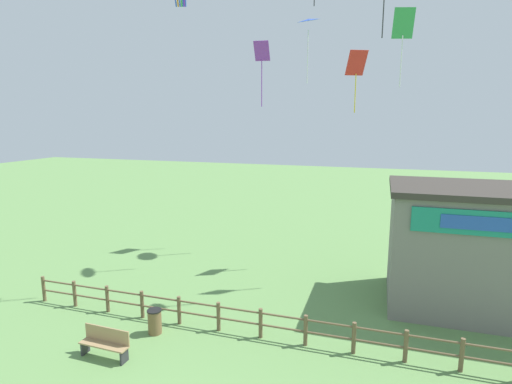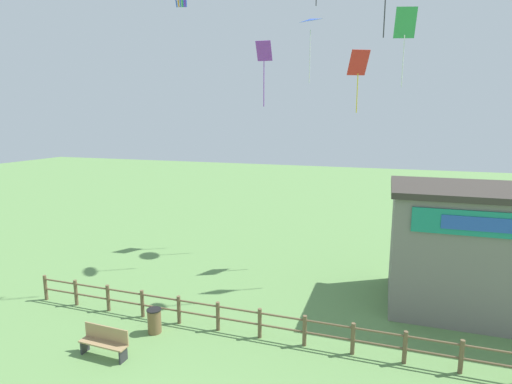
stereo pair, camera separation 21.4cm
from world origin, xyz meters
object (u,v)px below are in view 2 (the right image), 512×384
object	(u,v)px
kite_red_diamond	(358,68)
kite_purple_streamer	(264,59)
kite_blue_delta	(311,21)
trash_bin	(154,321)
seaside_building	(495,251)
park_bench_near_fence	(105,341)
kite_green_diamond	(405,30)

from	to	relation	value
kite_red_diamond	kite_purple_streamer	bearing A→B (deg)	161.19
kite_purple_streamer	kite_red_diamond	world-z (taller)	kite_purple_streamer
kite_blue_delta	kite_purple_streamer	bearing A→B (deg)	-176.83
trash_bin	seaside_building	bearing A→B (deg)	25.73
seaside_building	park_bench_near_fence	distance (m)	14.86
kite_blue_delta	kite_red_diamond	world-z (taller)	kite_blue_delta
kite_purple_streamer	kite_red_diamond	bearing A→B (deg)	-18.81
kite_green_diamond	kite_purple_streamer	xyz separation A→B (m)	(-7.59, 3.49, -0.38)
park_bench_near_fence	kite_blue_delta	distance (m)	18.85
trash_bin	kite_green_diamond	distance (m)	15.93
trash_bin	kite_blue_delta	distance (m)	17.52
kite_red_diamond	seaside_building	bearing A→B (deg)	-34.23
seaside_building	park_bench_near_fence	size ratio (longest dim) A/B	4.71
seaside_building	trash_bin	bearing A→B (deg)	-154.27
trash_bin	kite_red_diamond	distance (m)	15.03
park_bench_near_fence	kite_purple_streamer	bearing A→B (deg)	84.75
kite_purple_streamer	kite_green_diamond	bearing A→B (deg)	-24.72
park_bench_near_fence	kite_red_diamond	xyz separation A→B (m)	(6.76, 11.53, 9.65)
park_bench_near_fence	kite_blue_delta	world-z (taller)	kite_blue_delta
seaside_building	kite_purple_streamer	xyz separation A→B (m)	(-11.43, 5.90, 8.58)
kite_green_diamond	kite_red_diamond	size ratio (longest dim) A/B	1.12
seaside_building	kite_green_diamond	xyz separation A→B (m)	(-3.84, 2.41, 8.96)
kite_green_diamond	kite_purple_streamer	bearing A→B (deg)	155.28
kite_purple_streamer	kite_red_diamond	xyz separation A→B (m)	(5.53, -1.88, -0.94)
kite_blue_delta	kite_red_diamond	distance (m)	4.52
park_bench_near_fence	kite_blue_delta	xyz separation A→B (m)	(3.90, 13.56, 12.50)
kite_blue_delta	park_bench_near_fence	bearing A→B (deg)	-106.06
kite_green_diamond	trash_bin	bearing A→B (deg)	-134.77
seaside_building	park_bench_near_fence	bearing A→B (deg)	-149.29
kite_red_diamond	park_bench_near_fence	bearing A→B (deg)	-120.37
kite_blue_delta	kite_green_diamond	size ratio (longest dim) A/B	1.08
park_bench_near_fence	kite_purple_streamer	size ratio (longest dim) A/B	0.47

